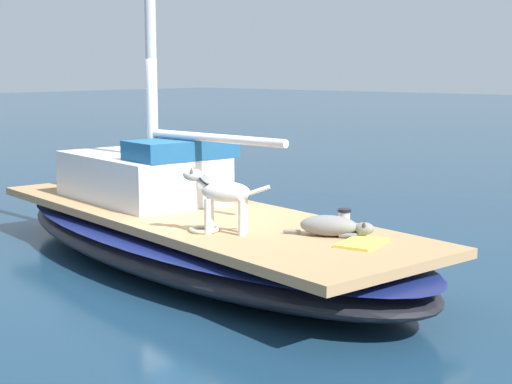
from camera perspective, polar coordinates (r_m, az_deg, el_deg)
ground_plane at (r=9.44m, az=-4.60°, el=-5.41°), size 120.00×120.00×0.00m
sailboat_main at (r=9.37m, az=-4.62°, el=-3.43°), size 3.65×7.55×0.66m
cabin_house at (r=10.18m, az=-8.22°, el=1.36°), size 1.74×2.42×0.84m
dog_grey at (r=7.95m, az=5.70°, el=-2.55°), size 0.52×0.89×0.22m
dog_white at (r=7.99m, az=-2.58°, el=-0.15°), size 0.54×0.85×0.70m
deck_winch at (r=8.37m, az=6.58°, el=-2.02°), size 0.16×0.16×0.21m
coiled_rope at (r=8.18m, az=-3.90°, el=-2.79°), size 0.32×0.32×0.04m
deck_towel at (r=7.64m, az=7.90°, el=-3.78°), size 0.62×0.45×0.03m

